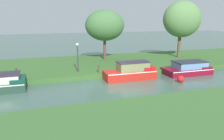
# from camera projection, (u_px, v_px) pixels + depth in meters

# --- Properties ---
(ground_plane) EXTENTS (120.00, 120.00, 0.00)m
(ground_plane) POSITION_uv_depth(u_px,v_px,m) (112.00, 85.00, 17.28)
(ground_plane) COLOR #3E5B4F
(riverbank_far) EXTENTS (72.00, 10.00, 0.40)m
(riverbank_far) POSITION_uv_depth(u_px,v_px,m) (92.00, 65.00, 23.71)
(riverbank_far) COLOR #375F2B
(riverbank_far) RESTS_ON ground_plane
(red_barge) EXTENTS (4.30, 1.67, 1.49)m
(red_barge) POSITION_uv_depth(u_px,v_px,m) (131.00, 72.00, 18.88)
(red_barge) COLOR red
(red_barge) RESTS_ON ground_plane
(maroon_cruiser) EXTENTS (4.29, 2.16, 1.18)m
(maroon_cruiser) POSITION_uv_depth(u_px,v_px,m) (188.00, 68.00, 20.62)
(maroon_cruiser) COLOR maroon
(maroon_cruiser) RESTS_ON ground_plane
(willow_tree_left) EXTENTS (4.38, 3.42, 5.53)m
(willow_tree_left) POSITION_uv_depth(u_px,v_px,m) (105.00, 25.00, 24.78)
(willow_tree_left) COLOR brown
(willow_tree_left) RESTS_ON riverbank_far
(willow_tree_centre) EXTENTS (4.67, 3.32, 6.57)m
(willow_tree_centre) POSITION_uv_depth(u_px,v_px,m) (182.00, 19.00, 25.91)
(willow_tree_centre) COLOR brown
(willow_tree_centre) RESTS_ON riverbank_far
(lamp_post) EXTENTS (0.24, 0.24, 2.54)m
(lamp_post) POSITION_uv_depth(u_px,v_px,m) (78.00, 54.00, 19.41)
(lamp_post) COLOR #333338
(lamp_post) RESTS_ON riverbank_far
(mooring_post_near) EXTENTS (0.18, 0.18, 0.85)m
(mooring_post_near) POSITION_uv_depth(u_px,v_px,m) (17.00, 73.00, 17.48)
(mooring_post_near) COLOR brown
(mooring_post_near) RESTS_ON riverbank_far
(mooring_post_far) EXTENTS (0.13, 0.13, 0.68)m
(mooring_post_far) POSITION_uv_depth(u_px,v_px,m) (99.00, 69.00, 19.49)
(mooring_post_far) COLOR #483A26
(mooring_post_far) RESTS_ON riverbank_far
(channel_buoy) EXTENTS (0.54, 0.54, 0.54)m
(channel_buoy) POSITION_uv_depth(u_px,v_px,m) (180.00, 79.00, 18.00)
(channel_buoy) COLOR red
(channel_buoy) RESTS_ON ground_plane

